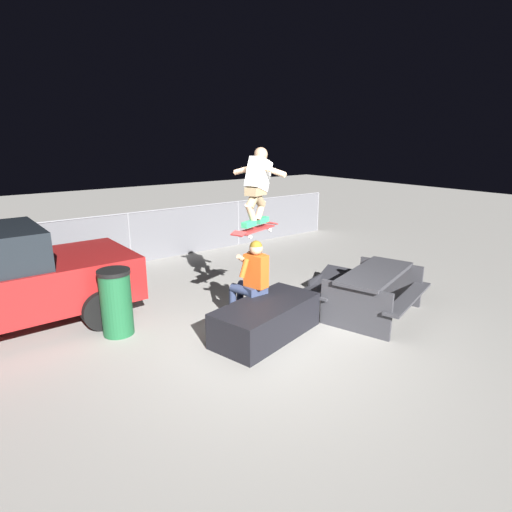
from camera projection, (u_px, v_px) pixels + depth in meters
ground_plane at (261, 343)px, 5.96m from camera, size 40.00×40.00×0.00m
ledge_box_main at (266, 320)px, 6.11m from camera, size 1.82×1.17×0.52m
person_sitting_on_ledge at (250, 277)px, 6.39m from camera, size 0.59×0.79×1.35m
skateboard at (256, 229)px, 6.29m from camera, size 1.03×0.54×0.13m
skater_airborne at (258, 183)px, 6.15m from camera, size 0.63×0.86×1.12m
kicker_ramp at (337, 286)px, 8.06m from camera, size 1.22×1.16×0.40m
picnic_table_back at (374, 286)px, 6.79m from camera, size 2.02×1.78×0.75m
trash_bin at (116, 302)px, 6.12m from camera, size 0.47×0.47×0.99m
fence_back at (130, 237)px, 9.53m from camera, size 12.05×0.05×1.19m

